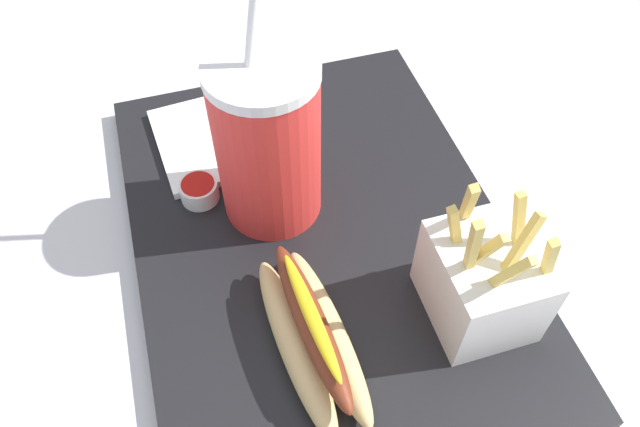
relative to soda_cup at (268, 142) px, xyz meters
name	(u,v)px	position (x,y,z in m)	size (l,w,h in m)	color
ground_plane	(320,250)	(-0.05, -0.03, -0.12)	(2.40, 2.40, 0.02)	silver
food_tray	(320,239)	(-0.05, -0.03, -0.10)	(0.49, 0.35, 0.02)	black
soda_cup	(268,142)	(0.00, 0.00, 0.00)	(0.10, 0.10, 0.27)	red
fries_basket	(483,281)	(-0.16, -0.14, -0.04)	(0.10, 0.08, 0.16)	white
hot_dog_1	(312,335)	(-0.16, 0.01, -0.06)	(0.17, 0.07, 0.06)	#DBB775
ketchup_cup_1	(287,129)	(0.09, -0.04, -0.07)	(0.03, 0.03, 0.02)	white
ketchup_cup_2	(199,190)	(0.03, 0.07, -0.07)	(0.04, 0.04, 0.02)	white
napkin_stack	(223,136)	(0.10, 0.03, -0.08)	(0.13, 0.14, 0.01)	white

